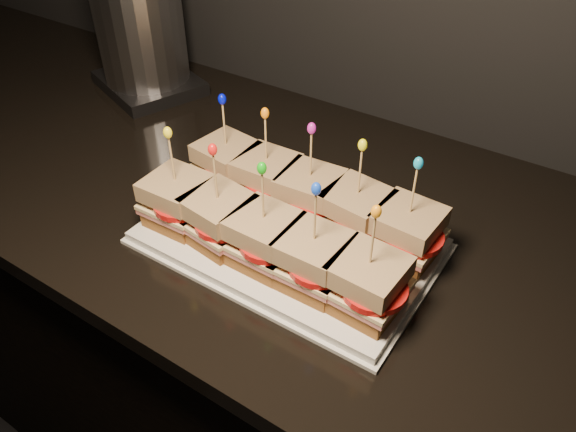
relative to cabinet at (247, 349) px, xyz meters
The scene contains 77 objects.
cabinet is the anchor object (origin of this frame).
granite_slab 0.44m from the cabinet, ahead, with size 2.25×0.67×0.03m, color black.
platter 0.50m from the cabinet, 28.75° to the right, with size 0.40×0.25×0.02m, color silver.
platter_rim 0.49m from the cabinet, 28.75° to the right, with size 0.41×0.26×0.01m, color silver.
sandwich_0_bread_bot 0.48m from the cabinet, 66.69° to the right, with size 0.08×0.08×0.02m, color brown.
sandwich_0_ham 0.50m from the cabinet, 66.69° to the right, with size 0.09×0.09×0.01m, color #C95F59.
sandwich_0_cheese 0.51m from the cabinet, 66.69° to the right, with size 0.09×0.09×0.01m, color beige.
sandwich_0_tomato 0.51m from the cabinet, 56.46° to the right, with size 0.08×0.08×0.01m, color red.
sandwich_0_bread_top 0.53m from the cabinet, 66.69° to the right, with size 0.08×0.08×0.03m, color #542B0E.
sandwich_0_pick 0.58m from the cabinet, 66.69° to the right, with size 0.00×0.00×0.09m, color tan.
sandwich_0_frill 0.62m from the cabinet, 66.69° to the right, with size 0.01×0.01×0.02m, color #0209D2.
sandwich_1_bread_bot 0.49m from the cabinet, 20.87° to the right, with size 0.08×0.08×0.02m, color brown.
sandwich_1_ham 0.51m from the cabinet, 20.87° to the right, with size 0.09×0.09×0.01m, color #C95F59.
sandwich_1_cheese 0.51m from the cabinet, 20.87° to the right, with size 0.09×0.09×0.01m, color beige.
sandwich_1_tomato 0.52m from the cabinet, 21.56° to the right, with size 0.08×0.08×0.01m, color red.
sandwich_1_bread_top 0.54m from the cabinet, 20.87° to the right, with size 0.08×0.08×0.03m, color #542B0E.
sandwich_1_pick 0.58m from the cabinet, 20.87° to the right, with size 0.00×0.00×0.09m, color tan.
sandwich_1_frill 0.63m from the cabinet, 20.87° to the right, with size 0.01×0.01×0.02m, color orange.
sandwich_2_bread_bot 0.51m from the cabinet, 11.73° to the right, with size 0.08×0.08×0.02m, color brown.
sandwich_2_ham 0.53m from the cabinet, 11.73° to the right, with size 0.09×0.09×0.01m, color #C95F59.
sandwich_2_cheese 0.53m from the cabinet, 11.73° to the right, with size 0.09×0.09×0.01m, color beige.
sandwich_2_tomato 0.54m from the cabinet, 12.81° to the right, with size 0.08×0.08×0.01m, color red.
sandwich_2_bread_top 0.56m from the cabinet, 11.73° to the right, with size 0.08×0.08×0.03m, color #542B0E.
sandwich_2_pick 0.60m from the cabinet, 11.73° to the right, with size 0.00×0.00×0.09m, color tan.
sandwich_2_frill 0.64m from the cabinet, 11.73° to the right, with size 0.01×0.01×0.02m, color #C01CA4.
sandwich_3_bread_bot 0.54m from the cabinet, ahead, with size 0.08×0.08×0.02m, color brown.
sandwich_3_ham 0.55m from the cabinet, ahead, with size 0.09×0.09×0.01m, color #C95F59.
sandwich_3_cheese 0.56m from the cabinet, ahead, with size 0.09×0.09×0.01m, color beige.
sandwich_3_tomato 0.57m from the cabinet, ahead, with size 0.08×0.08×0.01m, color red.
sandwich_3_bread_top 0.58m from the cabinet, ahead, with size 0.08×0.08×0.03m, color #542B0E.
sandwich_3_pick 0.62m from the cabinet, ahead, with size 0.00×0.00×0.09m, color tan.
sandwich_3_frill 0.67m from the cabinet, ahead, with size 0.01×0.01×0.02m, color yellow.
sandwich_4_bread_bot 0.58m from the cabinet, ahead, with size 0.08×0.08×0.02m, color brown.
sandwich_4_ham 0.59m from the cabinet, ahead, with size 0.09×0.09×0.01m, color #C95F59.
sandwich_4_cheese 0.60m from the cabinet, ahead, with size 0.09×0.09×0.01m, color beige.
sandwich_4_tomato 0.61m from the cabinet, ahead, with size 0.08×0.08×0.01m, color red.
sandwich_4_bread_top 0.62m from the cabinet, ahead, with size 0.08×0.08×0.03m, color #542B0E.
sandwich_4_pick 0.66m from the cabinet, ahead, with size 0.00×0.00×0.09m, color tan.
sandwich_4_frill 0.70m from the cabinet, ahead, with size 0.01×0.01×0.02m, color #1399C2.
sandwich_5_bread_bot 0.50m from the cabinet, 84.25° to the right, with size 0.08×0.08×0.02m, color brown.
sandwich_5_ham 0.52m from the cabinet, 84.25° to the right, with size 0.09×0.09×0.01m, color #C95F59.
sandwich_5_cheese 0.53m from the cabinet, 84.25° to the right, with size 0.09×0.09×0.01m, color beige.
sandwich_5_tomato 0.53m from the cabinet, 80.10° to the right, with size 0.08×0.08×0.01m, color red.
sandwich_5_bread_top 0.55m from the cabinet, 84.25° to the right, with size 0.08×0.08×0.03m, color #542B0E.
sandwich_5_pick 0.59m from the cabinet, 84.25° to the right, with size 0.00×0.00×0.09m, color tan.
sandwich_5_frill 0.64m from the cabinet, 84.25° to the right, with size 0.01×0.01×0.02m, color yellow.
sandwich_6_bread_bot 0.51m from the cabinet, 58.51° to the right, with size 0.08×0.08×0.02m, color brown.
sandwich_6_ham 0.53m from the cabinet, 58.51° to the right, with size 0.09×0.09×0.01m, color #C95F59.
sandwich_6_cheese 0.53m from the cabinet, 58.51° to the right, with size 0.09×0.09×0.01m, color beige.
sandwich_6_tomato 0.54m from the cabinet, 56.32° to the right, with size 0.08×0.08×0.01m, color red.
sandwich_6_bread_top 0.56m from the cabinet, 58.51° to the right, with size 0.08×0.08×0.03m, color #542B0E.
sandwich_6_pick 0.60m from the cabinet, 58.51° to the right, with size 0.00×0.00×0.09m, color tan.
sandwich_6_frill 0.64m from the cabinet, 58.51° to the right, with size 0.01×0.01×0.02m, color red.
sandwich_7_bread_bot 0.53m from the cabinet, 41.65° to the right, with size 0.08×0.08×0.02m, color brown.
sandwich_7_ham 0.54m from the cabinet, 41.65° to the right, with size 0.09×0.09×0.01m, color #C95F59.
sandwich_7_cheese 0.55m from the cabinet, 41.65° to the right, with size 0.09×0.09×0.01m, color beige.
sandwich_7_tomato 0.56m from the cabinet, 40.80° to the right, with size 0.08×0.08×0.01m, color red.
sandwich_7_bread_top 0.57m from the cabinet, 41.65° to the right, with size 0.08×0.08×0.03m, color #542B0E.
sandwich_7_pick 0.62m from the cabinet, 41.65° to the right, with size 0.00×0.00×0.09m, color tan.
sandwich_7_frill 0.66m from the cabinet, 41.65° to the right, with size 0.01×0.01×0.02m, color #14B011.
sandwich_8_bread_bot 0.56m from the cabinet, 31.43° to the right, with size 0.08×0.08×0.02m, color brown.
sandwich_8_ham 0.57m from the cabinet, 31.43° to the right, with size 0.09×0.09×0.01m, color #C95F59.
sandwich_8_cheese 0.58m from the cabinet, 31.43° to the right, with size 0.09×0.09×0.01m, color beige.
sandwich_8_tomato 0.59m from the cabinet, 31.21° to the right, with size 0.08×0.08×0.01m, color red.
sandwich_8_bread_top 0.60m from the cabinet, 31.43° to the right, with size 0.08×0.08×0.03m, color #542B0E.
sandwich_8_pick 0.64m from the cabinet, 31.43° to the right, with size 0.00×0.00×0.09m, color tan.
sandwich_8_frill 0.68m from the cabinet, 31.43° to the right, with size 0.01×0.01×0.02m, color blue.
sandwich_9_bread_bot 0.60m from the cabinet, 24.96° to the right, with size 0.08×0.08×0.02m, color brown.
sandwich_9_ham 0.61m from the cabinet, 24.96° to the right, with size 0.09×0.09×0.01m, color #C95F59.
sandwich_9_cheese 0.61m from the cabinet, 24.96° to the right, with size 0.09×0.09×0.01m, color beige.
sandwich_9_tomato 0.63m from the cabinet, 25.02° to the right, with size 0.08×0.08×0.01m, color red.
sandwich_9_bread_top 0.64m from the cabinet, 24.96° to the right, with size 0.08×0.08×0.03m, color #542B0E.
sandwich_9_pick 0.67m from the cabinet, 24.96° to the right, with size 0.00×0.00×0.09m, color tan.
sandwich_9_frill 0.71m from the cabinet, 24.96° to the right, with size 0.01×0.01×0.02m, color orange.
appliance_base 0.61m from the cabinet, 154.94° to the left, with size 0.21×0.17×0.03m, color #262628.
appliance_body 0.71m from the cabinet, 154.94° to the left, with size 0.17×0.17×0.23m, color silver.
appliance 0.71m from the cabinet, 154.94° to the left, with size 0.21×0.17×0.27m, color silver, non-canonical shape.
Camera 1 is at (0.27, 1.08, 1.41)m, focal length 35.00 mm.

